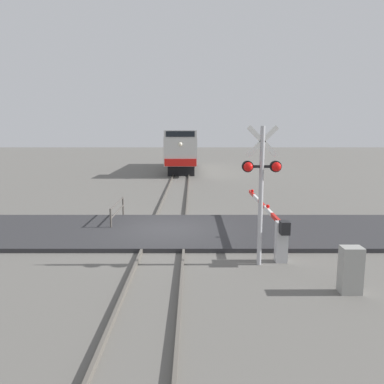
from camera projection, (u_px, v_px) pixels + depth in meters
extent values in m
plane|color=#605E59|center=(169.00, 233.00, 15.41)|extent=(160.00, 160.00, 0.00)
cube|color=#59544C|center=(152.00, 231.00, 15.40)|extent=(0.08, 80.00, 0.15)
cube|color=#59544C|center=(187.00, 231.00, 15.39)|extent=(0.08, 80.00, 0.15)
cube|color=#2D2D30|center=(169.00, 231.00, 15.39)|extent=(36.00, 5.23, 0.16)
cube|color=black|center=(183.00, 169.00, 36.00)|extent=(2.47, 3.20, 1.05)
cube|color=black|center=(185.00, 162.00, 44.00)|extent=(2.47, 3.20, 1.05)
cube|color=silver|center=(184.00, 148.00, 39.72)|extent=(2.90, 14.74, 2.49)
cube|color=silver|center=(182.00, 134.00, 33.72)|extent=(2.84, 3.10, 0.61)
cube|color=black|center=(182.00, 134.00, 32.16)|extent=(2.47, 0.06, 0.49)
cube|color=red|center=(182.00, 163.00, 32.55)|extent=(2.76, 0.08, 0.64)
sphere|color=#F2EACC|center=(182.00, 144.00, 32.28)|extent=(0.36, 0.36, 0.36)
cylinder|color=#ADADB2|center=(262.00, 197.00, 11.39)|extent=(0.14, 0.14, 4.27)
cube|color=white|center=(264.00, 141.00, 11.12)|extent=(0.95, 0.04, 0.95)
cube|color=white|center=(264.00, 141.00, 11.12)|extent=(0.95, 0.04, 0.95)
cube|color=black|center=(263.00, 167.00, 11.24)|extent=(1.04, 0.08, 0.08)
sphere|color=red|center=(250.00, 167.00, 11.14)|extent=(0.28, 0.28, 0.28)
sphere|color=red|center=(278.00, 167.00, 11.14)|extent=(0.28, 0.28, 0.28)
cylinder|color=black|center=(249.00, 166.00, 11.26)|extent=(0.34, 0.14, 0.34)
cylinder|color=black|center=(277.00, 166.00, 11.26)|extent=(0.34, 0.14, 0.34)
cube|color=silver|center=(283.00, 242.00, 11.90)|extent=(0.36, 0.36, 1.30)
cube|color=black|center=(286.00, 228.00, 11.46)|extent=(0.28, 0.36, 0.40)
cube|color=red|center=(278.00, 219.00, 12.64)|extent=(0.10, 1.29, 0.14)
cube|color=white|center=(270.00, 211.00, 13.91)|extent=(0.10, 1.29, 0.14)
cube|color=red|center=(264.00, 204.00, 15.18)|extent=(0.10, 1.29, 0.14)
cube|color=white|center=(258.00, 198.00, 16.45)|extent=(0.10, 1.29, 0.14)
cube|color=red|center=(254.00, 194.00, 17.72)|extent=(0.10, 1.29, 0.14)
sphere|color=red|center=(269.00, 206.00, 14.01)|extent=(0.14, 0.14, 0.14)
sphere|color=red|center=(254.00, 191.00, 17.63)|extent=(0.14, 0.14, 0.14)
cube|color=#999993|center=(353.00, 270.00, 9.58)|extent=(0.53, 0.41, 1.22)
cylinder|color=#4C4742|center=(112.00, 220.00, 15.60)|extent=(0.08, 0.08, 0.95)
cylinder|color=#4C4742|center=(125.00, 206.00, 18.38)|extent=(0.08, 0.08, 0.95)
cylinder|color=#4C4742|center=(119.00, 203.00, 16.92)|extent=(0.06, 2.82, 0.06)
cylinder|color=#4C4742|center=(119.00, 211.00, 16.99)|extent=(0.06, 2.82, 0.06)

